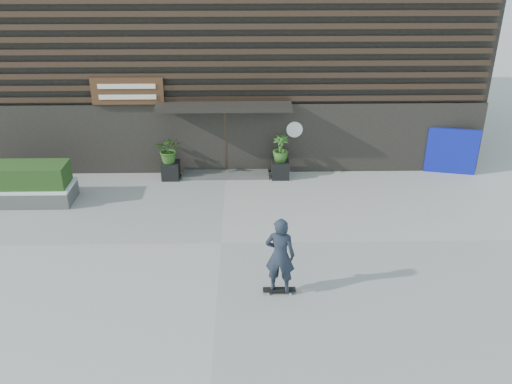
{
  "coord_description": "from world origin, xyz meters",
  "views": [
    {
      "loc": [
        0.71,
        -12.93,
        7.8
      ],
      "look_at": [
        0.99,
        0.96,
        1.1
      ],
      "focal_mm": 38.14,
      "sensor_mm": 36.0,
      "label": 1
    }
  ],
  "objects_px": {
    "raised_bed": "(18,194)",
    "skateboarder": "(280,255)",
    "planter_pot_left": "(171,170)",
    "blue_tarp": "(452,151)",
    "planter_pot_right": "(280,170)"
  },
  "relations": [
    {
      "from": "planter_pot_left",
      "to": "skateboarder",
      "type": "relative_size",
      "value": 0.3
    },
    {
      "from": "raised_bed",
      "to": "skateboarder",
      "type": "height_order",
      "value": "skateboarder"
    },
    {
      "from": "skateboarder",
      "to": "blue_tarp",
      "type": "bearing_deg",
      "value": 47.33
    },
    {
      "from": "planter_pot_left",
      "to": "raised_bed",
      "type": "height_order",
      "value": "planter_pot_left"
    },
    {
      "from": "planter_pot_right",
      "to": "raised_bed",
      "type": "xyz_separation_m",
      "value": [
        -8.43,
        -1.71,
        -0.05
      ]
    },
    {
      "from": "planter_pot_left",
      "to": "planter_pot_right",
      "type": "bearing_deg",
      "value": 0.0
    },
    {
      "from": "planter_pot_left",
      "to": "skateboarder",
      "type": "bearing_deg",
      "value": -63.26
    },
    {
      "from": "planter_pot_left",
      "to": "raised_bed",
      "type": "distance_m",
      "value": 4.94
    },
    {
      "from": "raised_bed",
      "to": "planter_pot_left",
      "type": "bearing_deg",
      "value": 20.27
    },
    {
      "from": "planter_pot_right",
      "to": "raised_bed",
      "type": "bearing_deg",
      "value": -168.53
    },
    {
      "from": "planter_pot_right",
      "to": "blue_tarp",
      "type": "xyz_separation_m",
      "value": [
        6.04,
        0.3,
        0.52
      ]
    },
    {
      "from": "raised_bed",
      "to": "skateboarder",
      "type": "relative_size",
      "value": 1.75
    },
    {
      "from": "blue_tarp",
      "to": "skateboarder",
      "type": "relative_size",
      "value": 0.87
    },
    {
      "from": "planter_pot_left",
      "to": "blue_tarp",
      "type": "relative_size",
      "value": 0.34
    },
    {
      "from": "blue_tarp",
      "to": "skateboarder",
      "type": "distance_m",
      "value": 9.53
    }
  ]
}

